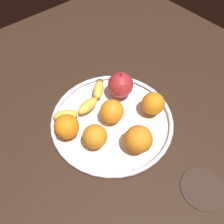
# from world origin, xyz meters

# --- Properties ---
(ground_plane) EXTENTS (1.30, 1.30, 0.04)m
(ground_plane) POSITION_xyz_m (0.00, 0.00, -0.02)
(ground_plane) COLOR #322015
(fruit_bowl) EXTENTS (0.35, 0.35, 0.02)m
(fruit_bowl) POSITION_xyz_m (0.00, 0.00, 0.01)
(fruit_bowl) COLOR white
(fruit_bowl) RESTS_ON ground_plane
(banana) EXTENTS (0.21, 0.09, 0.03)m
(banana) POSITION_xyz_m (-0.03, 0.09, 0.03)
(banana) COLOR yellow
(banana) RESTS_ON fruit_bowl
(apple) EXTENTS (0.08, 0.08, 0.09)m
(apple) POSITION_xyz_m (0.08, 0.06, 0.06)
(apple) COLOR #AC2A30
(apple) RESTS_ON fruit_bowl
(orange_front_left) EXTENTS (0.07, 0.07, 0.07)m
(orange_front_left) POSITION_xyz_m (0.00, 0.00, 0.05)
(orange_front_left) COLOR orange
(orange_front_left) RESTS_ON fruit_bowl
(orange_front_right) EXTENTS (0.07, 0.07, 0.07)m
(orange_front_right) POSITION_xyz_m (-0.01, -0.11, 0.05)
(orange_front_right) COLOR orange
(orange_front_right) RESTS_ON fruit_bowl
(orange_center) EXTENTS (0.07, 0.07, 0.07)m
(orange_center) POSITION_xyz_m (-0.12, 0.04, 0.05)
(orange_center) COLOR orange
(orange_center) RESTS_ON fruit_bowl
(orange_back_left) EXTENTS (0.07, 0.07, 0.07)m
(orange_back_left) POSITION_xyz_m (0.11, -0.05, 0.05)
(orange_back_left) COLOR orange
(orange_back_left) RESTS_ON fruit_bowl
(orange_back_right) EXTENTS (0.06, 0.06, 0.06)m
(orange_back_right) POSITION_xyz_m (-0.09, -0.03, 0.05)
(orange_back_right) COLOR orange
(orange_back_right) RESTS_ON fruit_bowl
(ambient_coaster) EXTENTS (0.11, 0.11, 0.01)m
(ambient_coaster) POSITION_xyz_m (0.04, -0.29, 0.00)
(ambient_coaster) COLOR #34241D
(ambient_coaster) RESTS_ON ground_plane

